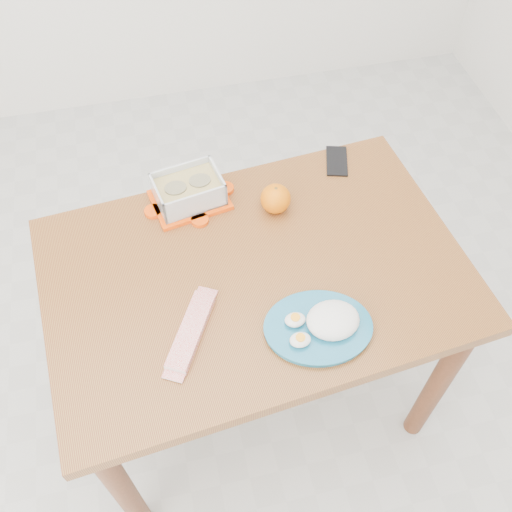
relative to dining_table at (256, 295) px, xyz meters
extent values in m
plane|color=#B7B7B2|center=(-0.18, 0.00, -0.63)|extent=(3.50, 3.50, 0.00)
cube|color=olive|center=(0.00, 0.00, 0.10)|extent=(1.12, 0.81, 0.04)
cylinder|color=brown|center=(-0.44, -0.34, -0.28)|extent=(0.06, 0.06, 0.71)
cylinder|color=brown|center=(0.50, -0.25, -0.28)|extent=(0.06, 0.06, 0.71)
cylinder|color=brown|center=(-0.50, 0.25, -0.28)|extent=(0.06, 0.06, 0.71)
cylinder|color=brown|center=(0.44, 0.34, -0.28)|extent=(0.06, 0.06, 0.71)
cube|color=#FF4B07|center=(-0.13, 0.27, 0.12)|extent=(0.23, 0.19, 0.01)
cube|color=silver|center=(-0.13, 0.27, 0.16)|extent=(0.20, 0.16, 0.07)
cube|color=tan|center=(-0.13, 0.27, 0.16)|extent=(0.18, 0.14, 0.05)
cylinder|color=#837856|center=(-0.16, 0.26, 0.17)|extent=(0.07, 0.07, 0.02)
cylinder|color=#837856|center=(-0.09, 0.28, 0.17)|extent=(0.07, 0.07, 0.02)
sphere|color=#F46104|center=(0.10, 0.19, 0.16)|extent=(0.08, 0.08, 0.08)
cylinder|color=#176282|center=(0.10, -0.20, 0.12)|extent=(0.28, 0.28, 0.02)
ellipsoid|color=silver|center=(0.14, -0.20, 0.16)|extent=(0.14, 0.12, 0.05)
ellipsoid|color=silver|center=(0.05, -0.18, 0.14)|extent=(0.05, 0.05, 0.02)
ellipsoid|color=silver|center=(0.05, -0.23, 0.14)|extent=(0.05, 0.05, 0.02)
cube|color=red|center=(-0.19, -0.14, 0.13)|extent=(0.15, 0.21, 0.02)
cube|color=black|center=(0.32, 0.33, 0.12)|extent=(0.09, 0.13, 0.01)
camera|label=1|loc=(-0.19, -0.81, 1.29)|focal=40.00mm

